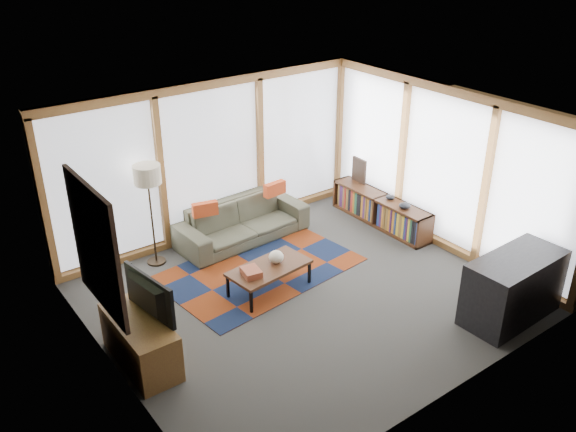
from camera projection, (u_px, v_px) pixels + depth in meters
ground at (305, 296)px, 8.62m from camera, size 5.50×5.50×0.00m
room_envelope at (309, 175)px, 8.61m from camera, size 5.52×5.02×2.62m
rug at (259, 269)px, 9.27m from camera, size 3.05×2.14×0.01m
sofa at (242, 221)px, 10.00m from camera, size 2.25×0.97×0.64m
pillow_left at (205, 209)px, 9.42m from camera, size 0.41×0.21×0.22m
pillow_right at (275, 189)px, 10.12m from camera, size 0.41×0.16×0.22m
floor_lamp at (152, 216)px, 9.10m from camera, size 0.41×0.41×1.61m
coffee_table at (269, 278)px, 8.66m from camera, size 1.24×0.72×0.39m
book_stack at (251, 272)px, 8.35m from camera, size 0.28×0.32×0.10m
vase at (276, 257)px, 8.63m from camera, size 0.25×0.25×0.18m
bookshelf at (380, 210)px, 10.52m from camera, size 0.38×2.08×0.52m
bowl_a at (405, 206)px, 9.96m from camera, size 0.24×0.24×0.10m
bowl_b at (390, 197)px, 10.29m from camera, size 0.15×0.15×0.07m
shelf_picture at (359, 170)px, 10.89m from camera, size 0.05×0.34×0.44m
tv_console at (141, 341)px, 7.20m from camera, size 0.51×1.22×0.61m
television at (143, 298)px, 7.01m from camera, size 0.26×0.93×0.53m
bar_counter at (513, 288)px, 7.99m from camera, size 1.43×0.70×0.90m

